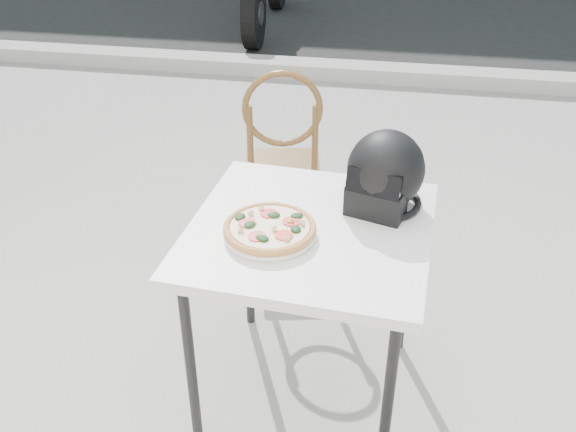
% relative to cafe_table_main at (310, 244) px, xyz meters
% --- Properties ---
extents(ground, '(80.00, 80.00, 0.00)m').
position_rel_cafe_table_main_xyz_m(ground, '(-0.26, 0.52, -0.68)').
color(ground, '#999591').
rests_on(ground, ground).
extents(curb, '(30.00, 0.25, 0.12)m').
position_rel_cafe_table_main_xyz_m(curb, '(-0.26, 3.52, -0.62)').
color(curb, '#99978F').
rests_on(curb, ground).
extents(cafe_table_main, '(0.84, 0.84, 0.74)m').
position_rel_cafe_table_main_xyz_m(cafe_table_main, '(0.00, 0.00, 0.00)').
color(cafe_table_main, white).
rests_on(cafe_table_main, ground).
extents(plate, '(0.36, 0.36, 0.02)m').
position_rel_cafe_table_main_xyz_m(plate, '(-0.12, -0.08, 0.08)').
color(plate, white).
rests_on(plate, cafe_table_main).
extents(pizza, '(0.38, 0.38, 0.04)m').
position_rel_cafe_table_main_xyz_m(pizza, '(-0.12, -0.08, 0.10)').
color(pizza, '#C68548').
rests_on(pizza, plate).
extents(helmet, '(0.33, 0.34, 0.27)m').
position_rel_cafe_table_main_xyz_m(helmet, '(0.22, 0.18, 0.19)').
color(helmet, black).
rests_on(helmet, cafe_table_main).
extents(cafe_chair_main, '(0.43, 0.43, 0.97)m').
position_rel_cafe_table_main_xyz_m(cafe_chair_main, '(-0.27, 0.95, -0.14)').
color(cafe_chair_main, brown).
rests_on(cafe_chair_main, ground).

